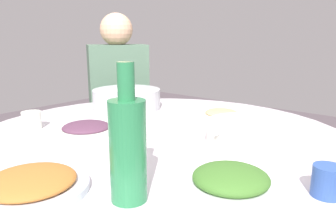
% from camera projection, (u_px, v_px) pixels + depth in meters
% --- Properties ---
extents(round_dining_table, '(1.30, 1.30, 0.76)m').
position_uv_depth(round_dining_table, '(159.00, 157.00, 1.15)').
color(round_dining_table, '#99999E').
rests_on(round_dining_table, ground).
extents(rice_bowl, '(0.31, 0.31, 0.10)m').
position_uv_depth(rice_bowl, '(127.00, 99.00, 1.50)').
color(rice_bowl, '#B2B5BA').
rests_on(rice_bowl, round_dining_table).
extents(soup_bowl, '(0.26, 0.28, 0.07)m').
position_uv_depth(soup_bowl, '(249.00, 134.00, 1.01)').
color(soup_bowl, white).
rests_on(soup_bowl, round_dining_table).
extents(dish_eggplant, '(0.21, 0.21, 0.04)m').
position_uv_depth(dish_eggplant, '(86.00, 130.00, 1.11)').
color(dish_eggplant, silver).
rests_on(dish_eggplant, round_dining_table).
extents(dish_shrimp, '(0.20, 0.20, 0.04)m').
position_uv_depth(dish_shrimp, '(221.00, 115.00, 1.34)').
color(dish_shrimp, silver).
rests_on(dish_shrimp, round_dining_table).
extents(dish_greens, '(0.24, 0.24, 0.06)m').
position_uv_depth(dish_greens, '(231.00, 183.00, 0.70)').
color(dish_greens, white).
rests_on(dish_greens, round_dining_table).
extents(dish_tofu_braise, '(0.25, 0.25, 0.04)m').
position_uv_depth(dish_tofu_braise, '(31.00, 184.00, 0.71)').
color(dish_tofu_braise, silver).
rests_on(dish_tofu_braise, round_dining_table).
extents(green_bottle, '(0.08, 0.08, 0.28)m').
position_uv_depth(green_bottle, '(128.00, 147.00, 0.65)').
color(green_bottle, '#297948').
rests_on(green_bottle, round_dining_table).
extents(tea_cup_far, '(0.07, 0.07, 0.06)m').
position_uv_depth(tea_cup_far, '(32.00, 120.00, 1.18)').
color(tea_cup_far, white).
rests_on(tea_cup_far, round_dining_table).
extents(tea_cup_side, '(0.06, 0.06, 0.07)m').
position_uv_depth(tea_cup_side, '(327.00, 181.00, 0.69)').
color(tea_cup_side, '#2E4E98').
rests_on(tea_cup_side, round_dining_table).
extents(stool_for_diner_left, '(0.35, 0.35, 0.46)m').
position_uv_depth(stool_for_diner_left, '(121.00, 173.00, 2.10)').
color(stool_for_diner_left, brown).
rests_on(stool_for_diner_left, ground).
extents(diner_left, '(0.46, 0.45, 0.76)m').
position_uv_depth(diner_left, '(118.00, 89.00, 1.97)').
color(diner_left, '#2D333D').
rests_on(diner_left, stool_for_diner_left).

